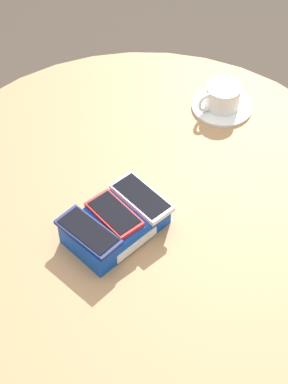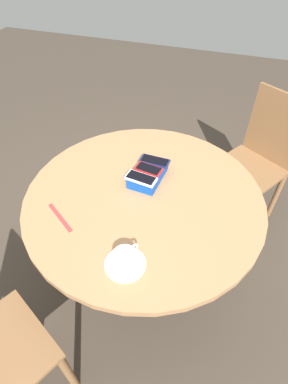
# 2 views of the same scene
# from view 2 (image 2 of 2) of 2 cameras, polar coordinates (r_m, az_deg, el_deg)

# --- Properties ---
(ground_plane) EXTENTS (8.00, 8.00, 0.00)m
(ground_plane) POSITION_cam_2_polar(r_m,az_deg,el_deg) (1.96, 0.00, -16.16)
(ground_plane) COLOR #42382D
(round_table) EXTENTS (1.08, 1.08, 0.75)m
(round_table) POSITION_cam_2_polar(r_m,az_deg,el_deg) (1.44, 0.00, -3.63)
(round_table) COLOR #2D2D2D
(round_table) RESTS_ON ground_plane
(phone_box) EXTENTS (0.22, 0.15, 0.05)m
(phone_box) POSITION_cam_2_polar(r_m,az_deg,el_deg) (1.42, 0.76, 3.40)
(phone_box) COLOR #0F42AD
(phone_box) RESTS_ON round_table
(phone_navy) EXTENTS (0.07, 0.14, 0.01)m
(phone_navy) POSITION_cam_2_polar(r_m,az_deg,el_deg) (1.45, 2.07, 5.95)
(phone_navy) COLOR navy
(phone_navy) RESTS_ON phone_box
(phone_red) EXTENTS (0.08, 0.13, 0.01)m
(phone_red) POSITION_cam_2_polar(r_m,az_deg,el_deg) (1.40, 0.89, 4.37)
(phone_red) COLOR red
(phone_red) RESTS_ON phone_box
(phone_white) EXTENTS (0.08, 0.15, 0.01)m
(phone_white) POSITION_cam_2_polar(r_m,az_deg,el_deg) (1.35, -0.59, 2.63)
(phone_white) COLOR silver
(phone_white) RESTS_ON phone_box
(saucer) EXTENTS (0.15, 0.15, 0.01)m
(saucer) POSITION_cam_2_polar(r_m,az_deg,el_deg) (1.13, -3.60, -13.52)
(saucer) COLOR silver
(saucer) RESTS_ON round_table
(coffee_cup) EXTENTS (0.12, 0.09, 0.06)m
(coffee_cup) POSITION_cam_2_polar(r_m,az_deg,el_deg) (1.10, -3.59, -12.48)
(coffee_cup) COLOR silver
(coffee_cup) RESTS_ON saucer
(lanyard_strap) EXTENTS (0.12, 0.17, 0.00)m
(lanyard_strap) POSITION_cam_2_polar(r_m,az_deg,el_deg) (1.31, -15.71, -4.67)
(lanyard_strap) COLOR red
(lanyard_strap) RESTS_ON round_table
(chair_near_window) EXTENTS (0.54, 0.54, 0.91)m
(chair_near_window) POSITION_cam_2_polar(r_m,az_deg,el_deg) (2.13, 20.53, 5.53)
(chair_near_window) COLOR brown
(chair_near_window) RESTS_ON ground_plane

